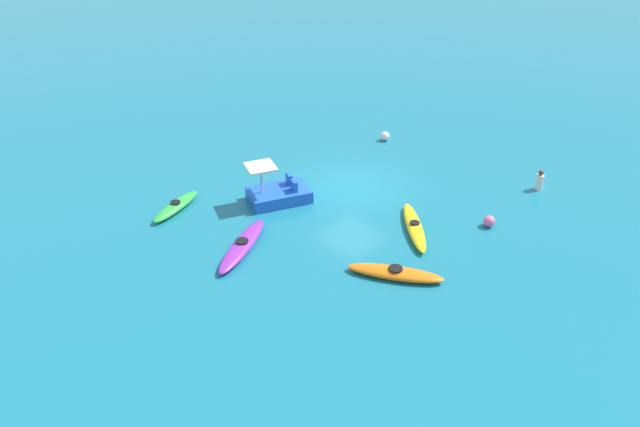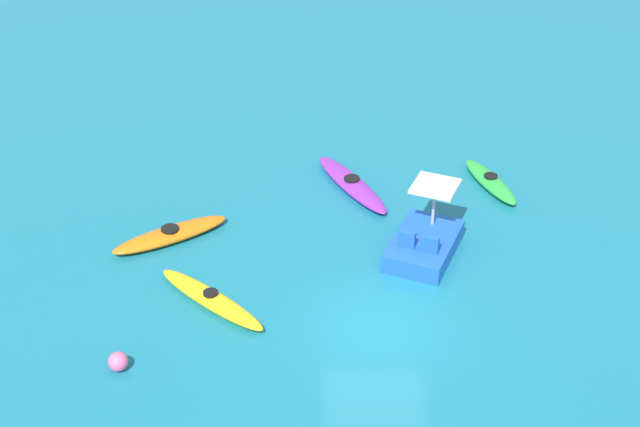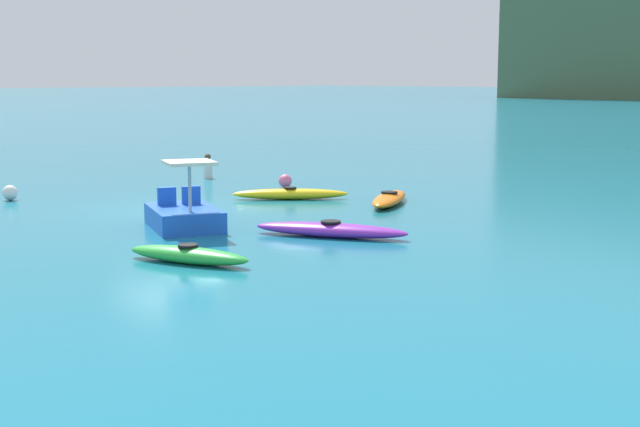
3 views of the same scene
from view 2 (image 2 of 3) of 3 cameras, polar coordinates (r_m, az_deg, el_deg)
The scene contains 7 objects.
ground_plane at distance 20.60m, azimuth 3.71°, elevation -7.30°, with size 600.00×600.00×0.00m, color #19728C.
kayak_orange at distance 23.66m, azimuth -9.56°, elevation -1.34°, with size 2.28×3.13×0.37m.
kayak_green at distance 26.13m, azimuth 10.85°, elevation 2.04°, with size 2.75×1.49×0.37m.
kayak_yellow at distance 21.28m, azimuth -6.99°, elevation -5.46°, with size 2.73×2.92×0.37m.
kayak_purple at distance 25.54m, azimuth 2.05°, elevation 1.90°, with size 3.51×2.30×0.37m.
pedal_boat_blue at distance 22.87m, azimuth 6.69°, elevation -1.86°, with size 2.80×2.33×1.68m.
buoy_pink at distance 19.85m, azimuth -12.81°, elevation -9.24°, with size 0.44×0.44×0.44m, color pink.
Camera 2 is at (-15.75, 1.50, 13.19)m, focal length 49.94 mm.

